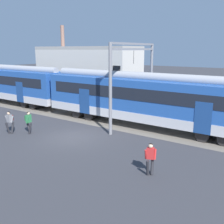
# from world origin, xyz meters

# --- Properties ---
(ground_plane) EXTENTS (160.00, 160.00, 0.00)m
(ground_plane) POSITION_xyz_m (0.00, 0.00, 0.00)
(ground_plane) COLOR #38383D
(track_bed) EXTENTS (80.00, 4.40, 0.01)m
(track_bed) POSITION_xyz_m (-8.15, 5.25, 0.01)
(track_bed) COLOR slate
(track_bed) RESTS_ON ground
(commuter_train) EXTENTS (56.65, 3.07, 4.73)m
(commuter_train) POSITION_xyz_m (-14.96, 5.25, 2.25)
(commuter_train) COLOR silver
(commuter_train) RESTS_ON ground
(pedestrian_grey) EXTENTS (0.53, 0.64, 1.67)m
(pedestrian_grey) POSITION_xyz_m (-4.44, -1.92, 0.99)
(pedestrian_grey) COLOR #28282D
(pedestrian_grey) RESTS_ON ground
(pedestrian_green) EXTENTS (0.69, 0.54, 1.67)m
(pedestrian_green) POSITION_xyz_m (-3.27, -1.18, 0.99)
(pedestrian_green) COLOR #28282D
(pedestrian_green) RESTS_ON ground
(pedestrian_red) EXTENTS (0.53, 0.70, 1.67)m
(pedestrian_red) POSITION_xyz_m (6.98, -2.05, 0.99)
(pedestrian_red) COLOR #28282D
(pedestrian_red) RESTS_ON ground
(catenary_gantry) EXTENTS (0.24, 6.64, 6.53)m
(catenary_gantry) POSITION_xyz_m (1.76, 5.25, 4.31)
(catenary_gantry) COLOR gray
(catenary_gantry) RESTS_ON ground
(background_building) EXTENTS (14.05, 5.00, 9.20)m
(background_building) POSITION_xyz_m (-10.13, 13.82, 3.21)
(background_building) COLOR beige
(background_building) RESTS_ON ground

